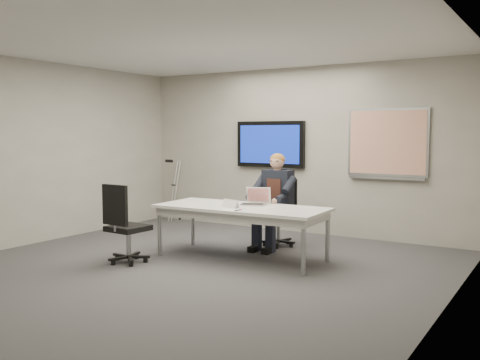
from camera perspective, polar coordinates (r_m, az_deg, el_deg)
The scene contains 15 objects.
floor at distance 6.80m, azimuth -5.16°, elevation -9.40°, with size 6.00×6.00×0.02m, color #38383B.
ceiling at distance 6.68m, azimuth -5.36°, elevation 14.56°, with size 6.00×6.00×0.02m, color silver.
wall_back at distance 9.16m, azimuth 6.14°, elevation 3.16°, with size 6.00×0.02×2.80m, color gray.
wall_left at distance 8.73m, azimuth -21.18°, elevation 2.77°, with size 0.02×6.00×2.80m, color gray.
wall_right at distance 5.35m, azimuth 21.33°, elevation 1.57°, with size 0.02×6.00×2.80m, color gray.
conference_table at distance 7.19m, azimuth 0.14°, elevation -3.46°, with size 2.34×1.04×0.71m.
tv_display at distance 9.34m, azimuth 3.24°, elevation 3.83°, with size 1.30×0.09×0.80m.
whiteboard at distance 8.57m, azimuth 15.46°, elevation 3.76°, with size 1.25×0.08×1.10m.
office_chair_far at distance 8.11m, azimuth 4.26°, elevation -4.79°, with size 0.49×0.49×1.00m.
office_chair_near at distance 7.13m, azimuth -12.09°, elevation -6.13°, with size 0.52×0.52×1.04m.
seated_person at distance 7.85m, azimuth 3.43°, elevation -3.26°, with size 0.43×0.74×1.40m.
crutch at distance 10.36m, azimuth -7.00°, elevation -1.01°, with size 0.17×0.38×1.22m, color #B5B8BD, non-canonical shape.
laptop at distance 7.32m, azimuth 1.65°, elevation -2.20°, with size 0.40×0.42×0.24m.
name_tent at distance 7.06m, azimuth -1.01°, elevation -2.52°, with size 0.27×0.07×0.11m, color white, non-canonical shape.
pen at distance 6.79m, azimuth -0.19°, elevation -3.23°, with size 0.01×0.01×0.14m, color black.
Camera 1 is at (3.97, -5.25, 1.69)m, focal length 40.00 mm.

